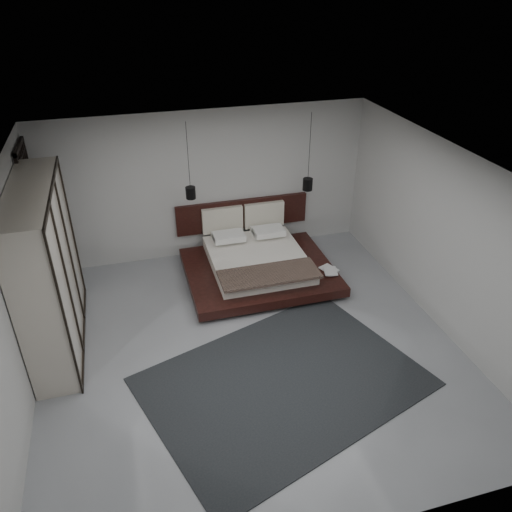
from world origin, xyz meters
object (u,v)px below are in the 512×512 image
object	(u,v)px
lattice_screen	(37,222)
pendant_right	(308,184)
pendant_left	(191,193)
rug	(284,382)
bed	(257,261)
wardrobe	(47,271)

from	to	relation	value
lattice_screen	pendant_right	size ratio (longest dim) A/B	1.85
pendant_left	rug	xyz separation A→B (m)	(0.67, -3.13, -1.58)
bed	pendant_left	size ratio (longest dim) A/B	1.96
lattice_screen	pendant_left	bearing A→B (deg)	-3.29
pendant_right	wardrobe	xyz separation A→B (m)	(-4.40, -1.36, -0.28)
pendant_right	bed	bearing A→B (deg)	-159.93
pendant_right	rug	distance (m)	3.77
lattice_screen	bed	world-z (taller)	lattice_screen
pendant_left	rug	size ratio (longest dim) A/B	0.37
pendant_left	pendant_right	bearing A→B (deg)	-0.00
bed	pendant_right	distance (m)	1.67
wardrobe	pendant_left	bearing A→B (deg)	30.87
lattice_screen	bed	size ratio (longest dim) A/B	1.00
lattice_screen	pendant_right	xyz separation A→B (m)	(4.65, -0.15, 0.21)
bed	wardrobe	size ratio (longest dim) A/B	1.03
pendant_right	rug	xyz separation A→B (m)	(-1.45, -3.13, -1.50)
lattice_screen	wardrobe	world-z (taller)	lattice_screen
bed	rug	bearing A→B (deg)	-98.07
bed	wardrobe	xyz separation A→B (m)	(-3.34, -0.97, 0.95)
rug	lattice_screen	bearing A→B (deg)	134.29
bed	pendant_left	bearing A→B (deg)	159.93
lattice_screen	pendant_right	world-z (taller)	pendant_right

